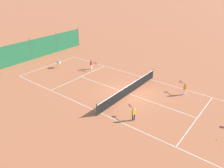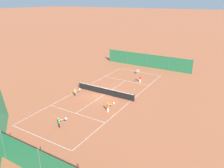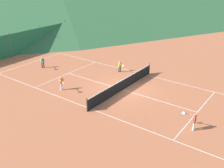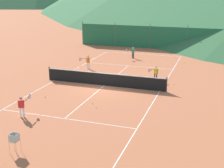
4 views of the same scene
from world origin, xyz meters
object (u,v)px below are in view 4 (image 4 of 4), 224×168
player_far_service (133,52)px  tennis_ball_mid_court (45,97)px  tennis_ball_service_box (184,63)px  tennis_ball_by_net_right (150,62)px  player_far_baseline (88,61)px  tennis_ball_near_corner (96,107)px  tennis_ball_by_net_left (173,84)px  tennis_net (104,79)px  tennis_ball_alley_left (92,103)px  player_near_service (155,72)px  player_near_baseline (22,105)px  ball_hopper (15,139)px  tennis_ball_far_corner (80,67)px

player_far_service → tennis_ball_mid_court: 13.47m
tennis_ball_service_box → player_far_service: bearing=174.6°
tennis_ball_by_net_right → tennis_ball_mid_court: bearing=-110.5°
player_far_baseline → tennis_ball_near_corner: (4.12, -8.42, -0.68)m
tennis_ball_by_net_left → tennis_ball_by_net_right: bearing=115.8°
tennis_net → tennis_ball_mid_court: (-2.81, -3.67, -0.47)m
tennis_ball_by_net_right → tennis_ball_alley_left: bearing=-95.1°
player_near_service → tennis_ball_service_box: (1.49, 6.52, -0.63)m
player_near_baseline → tennis_ball_service_box: (7.07, 15.99, -0.66)m
player_far_baseline → tennis_ball_mid_court: (0.26, -7.77, -0.68)m
tennis_ball_mid_court → tennis_net: bearing=52.5°
tennis_ball_alley_left → ball_hopper: ball_hopper is taller
tennis_ball_far_corner → tennis_ball_alley_left: same height
player_far_baseline → tennis_ball_mid_court: 7.81m
tennis_ball_by_net_left → tennis_ball_service_box: size_ratio=1.00×
player_near_service → tennis_ball_by_net_right: bearing=105.6°
ball_hopper → player_near_service: bearing=74.5°
player_far_service → tennis_ball_far_corner: player_far_service is taller
tennis_net → tennis_ball_near_corner: (1.04, -4.32, -0.47)m
tennis_net → player_far_service: size_ratio=7.93×
tennis_ball_by_net_left → ball_hopper: (-5.11, -12.20, 0.62)m
tennis_ball_mid_court → tennis_ball_far_corner: bearing=98.3°
player_near_service → tennis_ball_near_corner: bearing=-107.9°
player_far_baseline → tennis_ball_service_box: 9.30m
player_far_service → tennis_ball_mid_court: (-2.35, -13.25, -0.64)m
player_near_service → tennis_ball_far_corner: 7.56m
player_near_baseline → player_far_service: player_near_baseline is taller
tennis_net → player_near_service: (3.26, 2.56, 0.16)m
tennis_ball_alley_left → player_far_baseline: bearing=114.9°
tennis_net → tennis_ball_mid_court: tennis_net is taller
tennis_ball_alley_left → tennis_ball_service_box: 13.52m
player_far_baseline → tennis_ball_by_net_right: (4.73, 4.19, -0.68)m
tennis_net → player_near_baseline: 7.29m
player_far_baseline → player_far_service: (2.61, 5.47, -0.04)m
tennis_ball_mid_court → ball_hopper: (2.49, -6.72, 0.62)m
player_far_baseline → player_far_service: size_ratio=1.06×
player_near_baseline → tennis_ball_mid_court: 3.34m
player_far_service → tennis_ball_by_net_left: bearing=-55.9°
tennis_ball_by_net_right → ball_hopper: bearing=-96.1°
tennis_ball_alley_left → ball_hopper: size_ratio=0.07×
tennis_ball_alley_left → tennis_ball_near_corner: bearing=-49.3°
player_far_baseline → player_near_service: 6.52m
tennis_ball_by_net_left → tennis_ball_alley_left: bearing=-126.9°
tennis_net → player_near_service: player_near_service is taller
player_far_service → ball_hopper: bearing=-89.6°
tennis_ball_mid_court → tennis_ball_by_net_left: same height
tennis_ball_by_net_right → tennis_ball_by_net_left: same height
player_near_baseline → tennis_ball_near_corner: size_ratio=18.08×
player_near_baseline → tennis_ball_near_corner: player_near_baseline is taller
player_near_service → tennis_ball_by_net_right: player_near_service is taller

